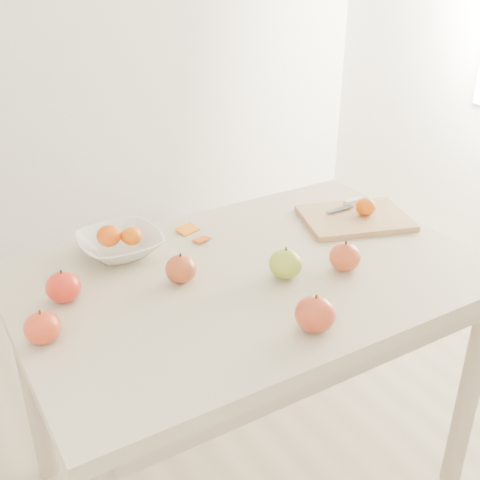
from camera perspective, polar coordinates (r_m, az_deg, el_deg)
ground at (r=2.06m, az=0.77°, el=-21.34°), size 3.50×3.50×0.00m
table at (r=1.63m, az=0.91°, el=-5.99°), size 1.20×0.80×0.75m
cutting_board at (r=1.87m, az=10.85°, el=2.05°), size 0.37×0.32×0.02m
board_tangerine at (r=1.87m, az=11.84°, el=3.13°), size 0.06×0.06×0.05m
fruit_bowl at (r=1.68m, az=-11.31°, el=-0.42°), size 0.23×0.23×0.06m
bowl_tangerine_near at (r=1.67m, az=-12.32°, el=0.40°), size 0.07×0.07×0.06m
bowl_tangerine_far at (r=1.66m, az=-10.24°, el=0.38°), size 0.06×0.06×0.05m
orange_peel_a at (r=1.79m, az=-5.00°, el=0.88°), size 0.07×0.06×0.01m
orange_peel_b at (r=1.73m, az=-3.66°, el=-0.03°), size 0.05×0.04×0.01m
paring_knife at (r=1.94m, az=10.58°, el=3.54°), size 0.17×0.04×0.01m
apple_green at (r=1.53m, az=4.34°, el=-2.25°), size 0.09×0.09×0.08m
apple_red_d at (r=1.37m, az=-18.22°, el=-7.90°), size 0.08×0.08×0.07m
apple_red_b at (r=1.52m, az=-5.62°, el=-2.74°), size 0.08×0.08×0.07m
apple_red_a at (r=1.50m, az=-16.41°, el=-4.29°), size 0.08×0.08×0.08m
apple_red_e at (r=1.59m, az=9.91°, el=-1.56°), size 0.08×0.08×0.07m
apple_red_c at (r=1.34m, az=7.14°, el=-6.97°), size 0.09×0.09×0.08m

